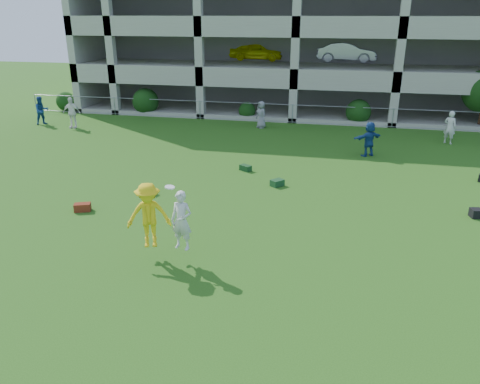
% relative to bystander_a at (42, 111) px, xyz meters
% --- Properties ---
extents(ground, '(100.00, 100.00, 0.00)m').
position_rel_bystander_a_xyz_m(ground, '(15.06, -15.42, -0.86)').
color(ground, '#235114').
rests_on(ground, ground).
extents(bystander_a, '(1.02, 1.06, 1.71)m').
position_rel_bystander_a_xyz_m(bystander_a, '(0.00, 0.00, 0.00)').
color(bystander_a, navy).
rests_on(bystander_a, ground).
extents(bystander_b, '(1.10, 0.53, 1.83)m').
position_rel_bystander_a_xyz_m(bystander_b, '(2.34, -0.48, 0.06)').
color(bystander_b, white).
rests_on(bystander_b, ground).
extents(bystander_c, '(0.91, 0.91, 1.60)m').
position_rel_bystander_a_xyz_m(bystander_c, '(13.37, 1.96, -0.06)').
color(bystander_c, gray).
rests_on(bystander_c, ground).
extents(bystander_d, '(1.53, 1.32, 1.67)m').
position_rel_bystander_a_xyz_m(bystander_d, '(19.44, -2.75, -0.02)').
color(bystander_d, navy).
rests_on(bystander_d, ground).
extents(bystander_e, '(0.76, 0.69, 1.74)m').
position_rel_bystander_a_xyz_m(bystander_e, '(23.66, 0.50, 0.01)').
color(bystander_e, silver).
rests_on(bystander_e, ground).
extents(bag_red_a, '(0.62, 0.48, 0.28)m').
position_rel_bystander_a_xyz_m(bag_red_a, '(9.47, -11.85, -0.72)').
color(bag_red_a, '#5B210F').
rests_on(bag_red_a, ground).
extents(bag_black_b, '(0.45, 0.34, 0.22)m').
position_rel_bystander_a_xyz_m(bag_black_b, '(11.15, -9.82, -0.75)').
color(bag_black_b, black).
rests_on(bag_black_b, ground).
extents(bag_green_c, '(0.59, 0.61, 0.26)m').
position_rel_bystander_a_xyz_m(bag_green_c, '(15.75, -7.87, -0.73)').
color(bag_green_c, '#163C19').
rests_on(bag_green_c, ground).
extents(crate_d, '(0.42, 0.42, 0.30)m').
position_rel_bystander_a_xyz_m(crate_d, '(22.76, -9.48, -0.71)').
color(crate_d, black).
rests_on(crate_d, ground).
extents(bag_green_g, '(0.58, 0.52, 0.25)m').
position_rel_bystander_a_xyz_m(bag_green_g, '(14.12, -6.25, -0.73)').
color(bag_green_g, '#14391C').
rests_on(bag_green_g, ground).
extents(frisbee_contest, '(1.94, 1.05, 1.85)m').
position_rel_bystander_a_xyz_m(frisbee_contest, '(13.33, -14.49, 0.45)').
color(frisbee_contest, yellow).
rests_on(frisbee_contest, ground).
extents(parking_garage, '(30.00, 14.00, 12.00)m').
position_rel_bystander_a_xyz_m(parking_garage, '(15.06, 12.28, 5.16)').
color(parking_garage, '#9E998C').
rests_on(parking_garage, ground).
extents(fence, '(36.06, 0.06, 1.20)m').
position_rel_bystander_a_xyz_m(fence, '(15.06, 3.58, -0.24)').
color(fence, gray).
rests_on(fence, ground).
extents(shrub_row, '(34.38, 2.52, 3.50)m').
position_rel_bystander_a_xyz_m(shrub_row, '(19.65, 4.28, 0.65)').
color(shrub_row, '#163D11').
rests_on(shrub_row, ground).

